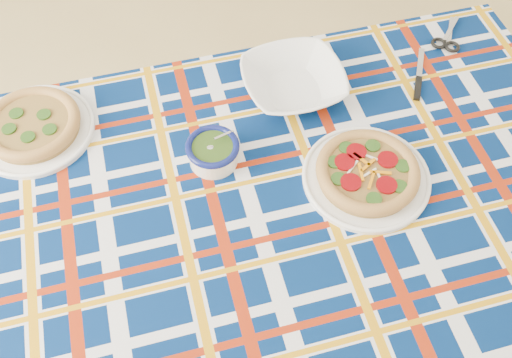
{
  "coord_description": "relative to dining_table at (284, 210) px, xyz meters",
  "views": [
    {
      "loc": [
        0.12,
        -0.59,
        1.73
      ],
      "look_at": [
        0.22,
        0.1,
        0.71
      ],
      "focal_mm": 40.0,
      "sensor_mm": 36.0,
      "label": 1
    }
  ],
  "objects": [
    {
      "name": "tablecloth",
      "position": [
        0.0,
        0.0,
        0.02
      ],
      "size": [
        1.58,
        1.1,
        0.1
      ],
      "primitive_type": null,
      "rotation": [
        0.0,
        0.0,
        0.11
      ],
      "color": "#041E50",
      "rests_on": "dining_table"
    },
    {
      "name": "table_knife",
      "position": [
        0.41,
        0.34,
        0.07
      ],
      "size": [
        0.09,
        0.19,
        0.01
      ],
      "primitive_type": null,
      "rotation": [
        0.0,
        0.0,
        1.19
      ],
      "color": "silver",
      "rests_on": "tablecloth"
    },
    {
      "name": "floor",
      "position": [
        -0.28,
        -0.07,
        -0.62
      ],
      "size": [
        4.0,
        4.0,
        0.0
      ],
      "primitive_type": "plane",
      "color": "tan",
      "rests_on": "ground"
    },
    {
      "name": "pesto_bowl",
      "position": [
        -0.14,
        0.11,
        0.11
      ],
      "size": [
        0.12,
        0.12,
        0.07
      ],
      "primitive_type": null,
      "rotation": [
        0.0,
        0.0,
        -0.0
      ],
      "color": "#1F380F",
      "rests_on": "tablecloth"
    },
    {
      "name": "main_focaccia_plate",
      "position": [
        0.18,
        0.01,
        0.1
      ],
      "size": [
        0.36,
        0.36,
        0.06
      ],
      "primitive_type": null,
      "rotation": [
        0.0,
        0.0,
        0.28
      ],
      "color": "olive",
      "rests_on": "tablecloth"
    },
    {
      "name": "serving_bowl",
      "position": [
        0.07,
        0.3,
        0.1
      ],
      "size": [
        0.28,
        0.28,
        0.06
      ],
      "primitive_type": "imported",
      "rotation": [
        0.0,
        0.0,
        0.15
      ],
      "color": "white",
      "rests_on": "tablecloth"
    },
    {
      "name": "kitchen_scissors",
      "position": [
        0.53,
        0.45,
        0.08
      ],
      "size": [
        0.15,
        0.19,
        0.01
      ],
      "primitive_type": null,
      "rotation": [
        0.0,
        0.0,
        1.03
      ],
      "color": "silver",
      "rests_on": "tablecloth"
    },
    {
      "name": "second_focaccia_plate",
      "position": [
        -0.55,
        0.26,
        0.1
      ],
      "size": [
        0.3,
        0.3,
        0.05
      ],
      "primitive_type": null,
      "rotation": [
        0.0,
        0.0,
        -0.06
      ],
      "color": "olive",
      "rests_on": "tablecloth"
    },
    {
      "name": "dining_table",
      "position": [
        0.0,
        0.0,
        0.0
      ],
      "size": [
        1.54,
        1.06,
        0.68
      ],
      "rotation": [
        0.0,
        0.0,
        0.11
      ],
      "color": "brown",
      "rests_on": "floor"
    }
  ]
}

